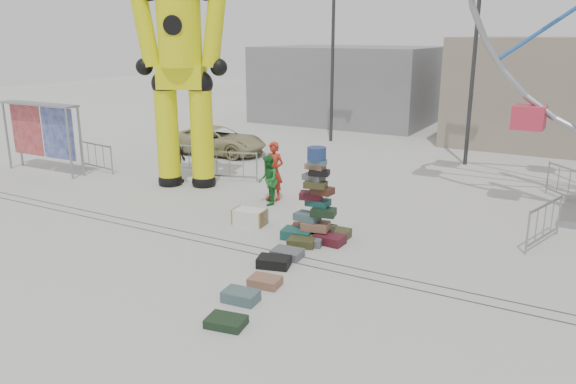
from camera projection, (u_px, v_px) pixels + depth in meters
The scene contains 25 objects.
ground at pixel (215, 257), 13.49m from camera, with size 90.00×90.00×0.00m, color #9E9E99.
track_line_near at pixel (230, 248), 13.99m from camera, with size 40.00×0.04×0.01m, color #47443F.
track_line_far at pixel (239, 243), 14.33m from camera, with size 40.00×0.04×0.01m, color #47443F.
building_left at pixel (351, 84), 34.16m from camera, with size 10.00×8.00×4.40m, color gray.
lamp_post_right at pixel (477, 52), 21.70m from camera, with size 1.41×0.25×8.00m.
lamp_post_left at pixel (335, 48), 26.68m from camera, with size 1.41×0.25×8.00m.
suitcase_tower at pixel (316, 214), 14.49m from camera, with size 1.72×1.52×2.44m.
crash_test_dummy at pixel (181, 60), 18.62m from camera, with size 3.19×1.81×8.22m.
banner_scaffold at pixel (41, 121), 21.15m from camera, with size 3.68×0.67×2.66m.
steamer_trunk at pixel (250, 217), 15.74m from camera, with size 0.91×0.52×0.42m, color silver.
row_case_0 at pixel (302, 242), 14.16m from camera, with size 0.69×0.52×0.20m, color #3C3C1E.
row_case_1 at pixel (287, 253), 13.42m from camera, with size 0.72×0.52×0.20m, color #585C60.
row_case_2 at pixel (274, 262), 12.87m from camera, with size 0.74×0.49×0.24m, color black.
row_case_3 at pixel (265, 282), 11.91m from camera, with size 0.66×0.47×0.19m, color #8B5E47.
row_case_4 at pixel (241, 296), 11.21m from camera, with size 0.71×0.46×0.23m, color #476065.
row_case_5 at pixel (226, 322), 10.28m from camera, with size 0.71×0.51×0.16m, color black.
barricade_dummy_a at pixel (96, 157), 21.78m from camera, with size 2.00×0.10×1.10m, color gray, non-canonical shape.
barricade_dummy_b at pixel (189, 159), 21.46m from camera, with size 2.00×0.10×1.10m, color gray, non-canonical shape.
barricade_dummy_c at pixel (230, 166), 20.26m from camera, with size 2.00×0.10×1.10m, color gray, non-canonical shape.
barricade_wheel_front at pixel (544, 223), 14.17m from camera, with size 2.00×0.10×1.10m, color gray, non-canonical shape.
barricade_wheel_back at pixel (569, 185), 17.74m from camera, with size 2.00×0.10×1.10m, color gray, non-canonical shape.
pedestrian_red at pixel (274, 171), 17.86m from camera, with size 0.69×0.45×1.89m, color #A82818.
pedestrian_green at pixel (268, 180), 17.41m from camera, with size 0.76×0.59×1.56m, color #1B6F29.
pedestrian_black at pixel (176, 158), 19.94m from camera, with size 1.07×0.45×1.83m, color black.
parked_suv at pixel (217, 140), 24.76m from camera, with size 2.02×4.39×1.22m, color tan.
Camera 1 is at (7.69, -10.08, 5.18)m, focal length 35.00 mm.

